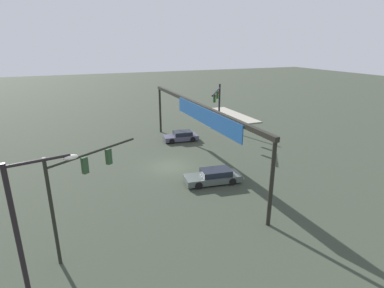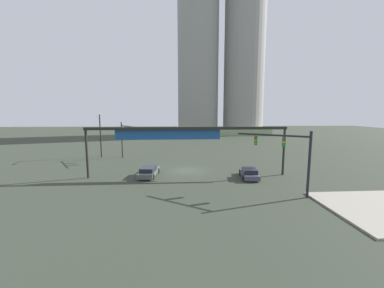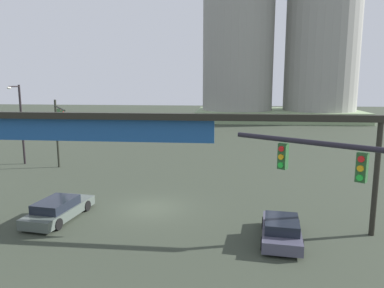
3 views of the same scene
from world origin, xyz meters
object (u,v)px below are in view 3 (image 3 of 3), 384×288
at_px(traffic_signal_near_corner, 59,122).
at_px(sedan_car_approaching, 281,230).
at_px(streetlamp_curved_arm, 20,118).
at_px(sedan_car_waiting_far, 59,209).
at_px(traffic_signal_opposite_side, 376,194).

xyz_separation_m(traffic_signal_near_corner, sedan_car_approaching, (17.44, -12.63, -3.80)).
relative_size(traffic_signal_near_corner, sedan_car_approaching, 1.42).
relative_size(streetlamp_curved_arm, sedan_car_approaching, 1.72).
xyz_separation_m(traffic_signal_near_corner, sedan_car_waiting_far, (5.07, -10.97, -3.80)).
bearing_deg(sedan_car_approaching, sedan_car_waiting_far, 88.55).
xyz_separation_m(traffic_signal_opposite_side, streetlamp_curved_arm, (-24.20, 20.76, 0.09)).
bearing_deg(sedan_car_approaching, traffic_signal_near_corner, 60.29).
height_order(streetlamp_curved_arm, sedan_car_waiting_far, streetlamp_curved_arm).
bearing_deg(sedan_car_approaching, traffic_signal_opposite_side, -155.90).
distance_m(traffic_signal_near_corner, traffic_signal_opposite_side, 26.87).
bearing_deg(traffic_signal_near_corner, sedan_car_waiting_far, -7.75).
height_order(sedan_car_approaching, sedan_car_waiting_far, same).
bearing_deg(traffic_signal_opposite_side, traffic_signal_near_corner, -9.16).
relative_size(sedan_car_approaching, sedan_car_waiting_far, 0.87).
bearing_deg(traffic_signal_near_corner, traffic_signal_opposite_side, 13.57).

